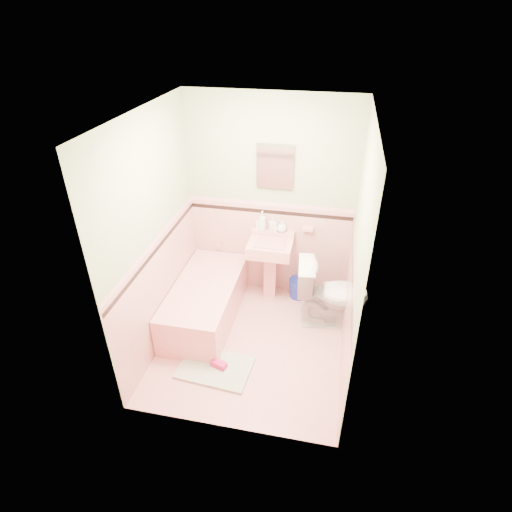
% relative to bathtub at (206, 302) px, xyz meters
% --- Properties ---
extents(floor, '(2.20, 2.20, 0.00)m').
position_rel_bathtub_xyz_m(floor, '(0.63, -0.33, -0.23)').
color(floor, pink).
rests_on(floor, ground).
extents(ceiling, '(2.20, 2.20, 0.00)m').
position_rel_bathtub_xyz_m(ceiling, '(0.63, -0.33, 2.27)').
color(ceiling, white).
rests_on(ceiling, ground).
extents(wall_back, '(2.50, 0.00, 2.50)m').
position_rel_bathtub_xyz_m(wall_back, '(0.63, 0.77, 1.02)').
color(wall_back, beige).
rests_on(wall_back, ground).
extents(wall_front, '(2.50, 0.00, 2.50)m').
position_rel_bathtub_xyz_m(wall_front, '(0.63, -1.43, 1.02)').
color(wall_front, beige).
rests_on(wall_front, ground).
extents(wall_left, '(0.00, 2.50, 2.50)m').
position_rel_bathtub_xyz_m(wall_left, '(-0.37, -0.33, 1.02)').
color(wall_left, beige).
rests_on(wall_left, ground).
extents(wall_right, '(0.00, 2.50, 2.50)m').
position_rel_bathtub_xyz_m(wall_right, '(1.63, -0.33, 1.02)').
color(wall_right, beige).
rests_on(wall_right, ground).
extents(wainscot_back, '(2.00, 0.00, 2.00)m').
position_rel_bathtub_xyz_m(wainscot_back, '(0.63, 0.76, 0.38)').
color(wainscot_back, pink).
rests_on(wainscot_back, ground).
extents(wainscot_front, '(2.00, 0.00, 2.00)m').
position_rel_bathtub_xyz_m(wainscot_front, '(0.63, -1.42, 0.38)').
color(wainscot_front, pink).
rests_on(wainscot_front, ground).
extents(wainscot_left, '(0.00, 2.20, 2.20)m').
position_rel_bathtub_xyz_m(wainscot_left, '(-0.36, -0.33, 0.38)').
color(wainscot_left, pink).
rests_on(wainscot_left, ground).
extents(wainscot_right, '(0.00, 2.20, 2.20)m').
position_rel_bathtub_xyz_m(wainscot_right, '(1.62, -0.33, 0.38)').
color(wainscot_right, pink).
rests_on(wainscot_right, ground).
extents(accent_back, '(2.00, 0.00, 2.00)m').
position_rel_bathtub_xyz_m(accent_back, '(0.63, 0.75, 0.90)').
color(accent_back, black).
rests_on(accent_back, ground).
extents(accent_front, '(2.00, 0.00, 2.00)m').
position_rel_bathtub_xyz_m(accent_front, '(0.63, -1.41, 0.90)').
color(accent_front, black).
rests_on(accent_front, ground).
extents(accent_left, '(0.00, 2.20, 2.20)m').
position_rel_bathtub_xyz_m(accent_left, '(-0.35, -0.33, 0.89)').
color(accent_left, black).
rests_on(accent_left, ground).
extents(accent_right, '(0.00, 2.20, 2.20)m').
position_rel_bathtub_xyz_m(accent_right, '(1.61, -0.33, 0.89)').
color(accent_right, black).
rests_on(accent_right, ground).
extents(cap_back, '(2.00, 0.00, 2.00)m').
position_rel_bathtub_xyz_m(cap_back, '(0.63, 0.75, 0.99)').
color(cap_back, pink).
rests_on(cap_back, ground).
extents(cap_front, '(2.00, 0.00, 2.00)m').
position_rel_bathtub_xyz_m(cap_front, '(0.63, -1.41, 0.99)').
color(cap_front, pink).
rests_on(cap_front, ground).
extents(cap_left, '(0.00, 2.20, 2.20)m').
position_rel_bathtub_xyz_m(cap_left, '(-0.35, -0.33, 1.00)').
color(cap_left, pink).
rests_on(cap_left, ground).
extents(cap_right, '(0.00, 2.20, 2.20)m').
position_rel_bathtub_xyz_m(cap_right, '(1.61, -0.33, 1.00)').
color(cap_right, pink).
rests_on(cap_right, ground).
extents(bathtub, '(0.70, 1.50, 0.45)m').
position_rel_bathtub_xyz_m(bathtub, '(0.00, 0.00, 0.00)').
color(bathtub, pink).
rests_on(bathtub, floor).
extents(tub_faucet, '(0.04, 0.12, 0.04)m').
position_rel_bathtub_xyz_m(tub_faucet, '(0.00, 0.72, 0.41)').
color(tub_faucet, silver).
rests_on(tub_faucet, wall_back).
extents(sink, '(0.53, 0.48, 0.83)m').
position_rel_bathtub_xyz_m(sink, '(0.68, 0.53, 0.19)').
color(sink, pink).
rests_on(sink, floor).
extents(sink_faucet, '(0.02, 0.02, 0.10)m').
position_rel_bathtub_xyz_m(sink_faucet, '(0.68, 0.67, 0.72)').
color(sink_faucet, silver).
rests_on(sink_faucet, sink).
extents(medicine_cabinet, '(0.37, 0.04, 0.46)m').
position_rel_bathtub_xyz_m(medicine_cabinet, '(0.68, 0.74, 1.47)').
color(medicine_cabinet, white).
rests_on(medicine_cabinet, wall_back).
extents(soap_dish, '(0.13, 0.08, 0.04)m').
position_rel_bathtub_xyz_m(soap_dish, '(1.10, 0.73, 0.72)').
color(soap_dish, pink).
rests_on(soap_dish, wall_back).
extents(soap_bottle_left, '(0.10, 0.10, 0.25)m').
position_rel_bathtub_xyz_m(soap_bottle_left, '(0.54, 0.71, 0.79)').
color(soap_bottle_left, '#B2B2B2').
rests_on(soap_bottle_left, sink).
extents(soap_bottle_mid, '(0.11, 0.11, 0.19)m').
position_rel_bathtub_xyz_m(soap_bottle_mid, '(0.67, 0.71, 0.75)').
color(soap_bottle_mid, '#B2B2B2').
rests_on(soap_bottle_mid, sink).
extents(soap_bottle_right, '(0.15, 0.15, 0.15)m').
position_rel_bathtub_xyz_m(soap_bottle_right, '(0.79, 0.71, 0.73)').
color(soap_bottle_right, '#B2B2B2').
rests_on(soap_bottle_right, sink).
extents(tube, '(0.04, 0.04, 0.12)m').
position_rel_bathtub_xyz_m(tube, '(0.49, 0.71, 0.72)').
color(tube, white).
rests_on(tube, sink).
extents(toilet, '(0.85, 0.54, 0.83)m').
position_rel_bathtub_xyz_m(toilet, '(1.47, 0.21, 0.19)').
color(toilet, white).
rests_on(toilet, floor).
extents(bucket, '(0.32, 0.32, 0.25)m').
position_rel_bathtub_xyz_m(bucket, '(1.04, 0.63, -0.10)').
color(bucket, '#1C2EA8').
rests_on(bucket, floor).
extents(bath_mat, '(0.78, 0.55, 0.03)m').
position_rel_bathtub_xyz_m(bath_mat, '(0.34, -0.79, -0.21)').
color(bath_mat, '#9DAC8F').
rests_on(bath_mat, floor).
extents(shoe, '(0.18, 0.13, 0.07)m').
position_rel_bathtub_xyz_m(shoe, '(0.38, -0.77, -0.16)').
color(shoe, '#BF1E59').
rests_on(shoe, bath_mat).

